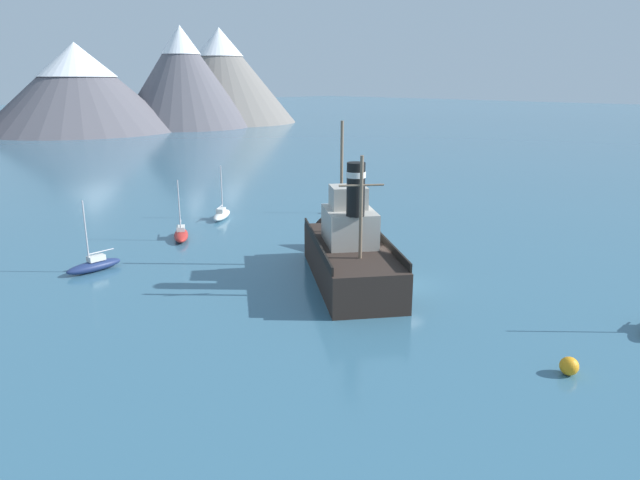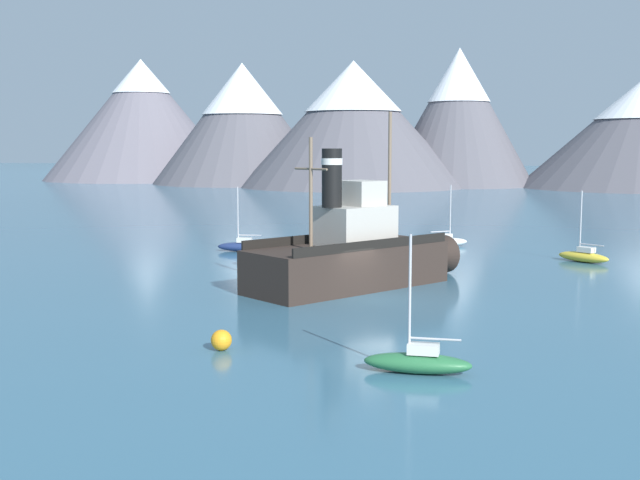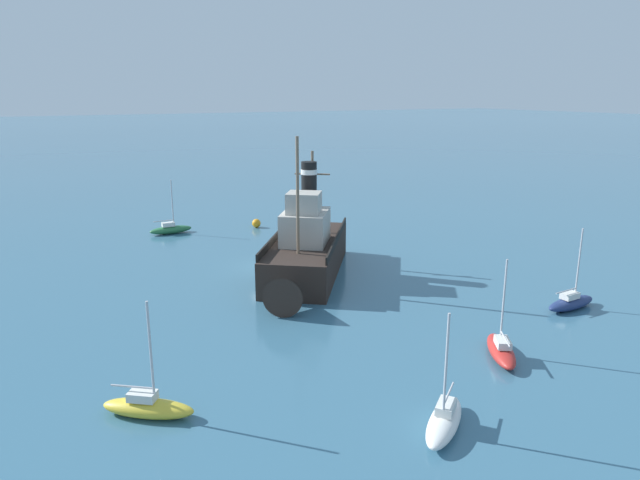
{
  "view_description": "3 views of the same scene",
  "coord_description": "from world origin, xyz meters",
  "px_view_note": "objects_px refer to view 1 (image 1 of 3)",
  "views": [
    {
      "loc": [
        -27.34,
        -20.44,
        12.5
      ],
      "look_at": [
        -1.16,
        6.0,
        1.98
      ],
      "focal_mm": 32.0,
      "sensor_mm": 36.0,
      "label": 1
    },
    {
      "loc": [
        6.89,
        -41.0,
        7.92
      ],
      "look_at": [
        -3.76,
        4.66,
        2.43
      ],
      "focal_mm": 45.0,
      "sensor_mm": 36.0,
      "label": 2
    },
    {
      "loc": [
        15.59,
        37.32,
        12.57
      ],
      "look_at": [
        -2.83,
        2.59,
        2.29
      ],
      "focal_mm": 32.0,
      "sensor_mm": 36.0,
      "label": 3
    }
  ],
  "objects_px": {
    "sailboat_yellow": "(343,209)",
    "sailboat_white": "(222,214)",
    "sailboat_red": "(181,234)",
    "sailboat_navy": "(94,265)",
    "old_tugboat": "(349,251)",
    "mooring_buoy": "(569,366)"
  },
  "relations": [
    {
      "from": "sailboat_yellow",
      "to": "sailboat_white",
      "type": "height_order",
      "value": "same"
    },
    {
      "from": "sailboat_yellow",
      "to": "sailboat_white",
      "type": "bearing_deg",
      "value": 147.36
    },
    {
      "from": "sailboat_red",
      "to": "sailboat_navy",
      "type": "relative_size",
      "value": 1.0
    },
    {
      "from": "old_tugboat",
      "to": "mooring_buoy",
      "type": "relative_size",
      "value": 16.59
    },
    {
      "from": "sailboat_navy",
      "to": "mooring_buoy",
      "type": "relative_size",
      "value": 5.97
    },
    {
      "from": "old_tugboat",
      "to": "mooring_buoy",
      "type": "height_order",
      "value": "old_tugboat"
    },
    {
      "from": "mooring_buoy",
      "to": "old_tugboat",
      "type": "bearing_deg",
      "value": 80.95
    },
    {
      "from": "sailboat_yellow",
      "to": "sailboat_white",
      "type": "xyz_separation_m",
      "value": [
        -9.8,
        6.28,
        0.0
      ]
    },
    {
      "from": "sailboat_white",
      "to": "mooring_buoy",
      "type": "height_order",
      "value": "sailboat_white"
    },
    {
      "from": "old_tugboat",
      "to": "sailboat_red",
      "type": "relative_size",
      "value": 2.78
    },
    {
      "from": "sailboat_navy",
      "to": "old_tugboat",
      "type": "bearing_deg",
      "value": -49.41
    },
    {
      "from": "old_tugboat",
      "to": "sailboat_white",
      "type": "relative_size",
      "value": 2.78
    },
    {
      "from": "sailboat_yellow",
      "to": "mooring_buoy",
      "type": "height_order",
      "value": "sailboat_yellow"
    },
    {
      "from": "old_tugboat",
      "to": "sailboat_white",
      "type": "bearing_deg",
      "value": 79.15
    },
    {
      "from": "sailboat_white",
      "to": "sailboat_red",
      "type": "bearing_deg",
      "value": -151.46
    },
    {
      "from": "sailboat_navy",
      "to": "mooring_buoy",
      "type": "height_order",
      "value": "sailboat_navy"
    },
    {
      "from": "mooring_buoy",
      "to": "sailboat_white",
      "type": "bearing_deg",
      "value": 79.94
    },
    {
      "from": "sailboat_red",
      "to": "sailboat_white",
      "type": "bearing_deg",
      "value": 28.54
    },
    {
      "from": "mooring_buoy",
      "to": "sailboat_navy",
      "type": "bearing_deg",
      "value": 107.08
    },
    {
      "from": "old_tugboat",
      "to": "sailboat_navy",
      "type": "xyz_separation_m",
      "value": [
        -11.16,
        13.02,
        -1.4
      ]
    },
    {
      "from": "sailboat_white",
      "to": "sailboat_navy",
      "type": "relative_size",
      "value": 1.0
    },
    {
      "from": "mooring_buoy",
      "to": "sailboat_yellow",
      "type": "bearing_deg",
      "value": 60.66
    }
  ]
}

